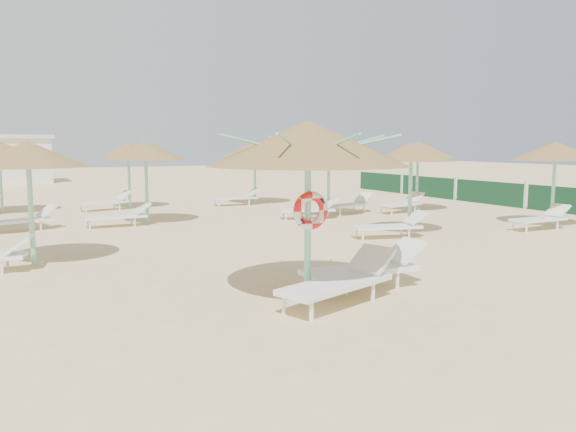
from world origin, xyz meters
name	(u,v)px	position (x,y,z in m)	size (l,w,h in m)	color
ground	(331,299)	(0.00, 0.00, 0.00)	(120.00, 120.00, 0.00)	#E1C489
main_palapa	(308,144)	(-0.35, 0.18, 2.59)	(3.32, 3.32, 2.98)	#7DDAB8
lounger_main_a	(342,280)	(0.00, -0.36, 0.40)	(2.39, 1.40, 0.83)	white
lounger_main_b	(367,267)	(0.92, 0.28, 0.40)	(2.32, 0.77, 0.83)	white
palapa_field	(236,152)	(2.38, 10.41, 2.32)	(19.78, 14.51, 2.72)	#7DDAB8
windbreak_fence	(489,193)	(14.00, 9.96, 0.50)	(0.08, 19.84, 1.10)	#174724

